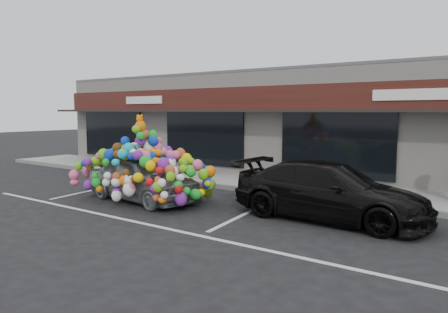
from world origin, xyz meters
The scene contains 9 objects.
ground centered at (0.00, 0.00, 0.00)m, with size 90.00×90.00×0.00m, color black.
shop_building centered at (0.00, 8.44, 2.16)m, with size 24.00×7.20×4.31m.
sidewalk centered at (0.00, 4.00, 0.07)m, with size 26.00×3.00×0.15m, color gray.
kerb centered at (0.00, 2.50, 0.07)m, with size 26.00×0.18×0.16m, color slate.
parking_stripe_left centered at (-3.20, 0.20, 0.00)m, with size 0.12×4.40×0.01m, color silver.
parking_stripe_mid centered at (2.80, 0.20, 0.00)m, with size 0.12×4.40×0.01m, color silver.
lane_line centered at (2.00, -2.30, 0.00)m, with size 14.00×0.12×0.01m, color silver.
toy_car centered at (-0.54, -0.47, 0.83)m, with size 2.88×4.40×2.46m.
black_sedan centered at (4.80, 0.67, 0.70)m, with size 4.82×1.96×1.40m, color black.
Camera 1 is at (8.89, -9.29, 2.64)m, focal length 35.00 mm.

